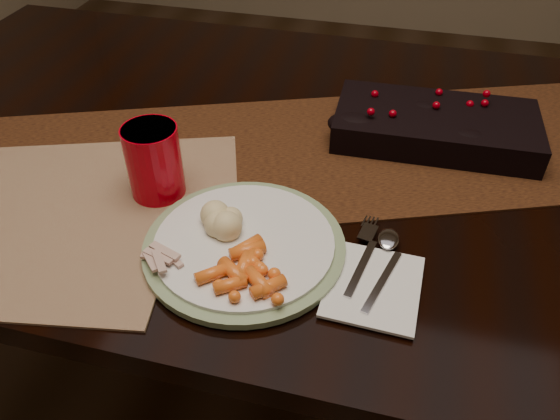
% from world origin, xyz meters
% --- Properties ---
extents(floor, '(5.00, 5.00, 0.00)m').
position_xyz_m(floor, '(0.00, 0.00, 0.00)').
color(floor, black).
rests_on(floor, ground).
extents(dining_table, '(1.80, 1.00, 0.75)m').
position_xyz_m(dining_table, '(0.00, 0.00, 0.38)').
color(dining_table, black).
rests_on(dining_table, floor).
extents(table_runner, '(1.89, 1.04, 0.00)m').
position_xyz_m(table_runner, '(-0.05, -0.06, 0.75)').
color(table_runner, black).
rests_on(table_runner, dining_table).
extents(centerpiece, '(0.36, 0.19, 0.07)m').
position_xyz_m(centerpiece, '(0.24, 0.07, 0.79)').
color(centerpiece, black).
rests_on(centerpiece, table_runner).
extents(placemat_main, '(0.53, 0.46, 0.00)m').
position_xyz_m(placemat_main, '(-0.28, -0.24, 0.75)').
color(placemat_main, '#985D3F').
rests_on(placemat_main, dining_table).
extents(placemat_second, '(0.52, 0.42, 0.00)m').
position_xyz_m(placemat_second, '(-0.35, -0.33, 0.75)').
color(placemat_second, brown).
rests_on(placemat_second, dining_table).
extents(dinner_plate, '(0.37, 0.37, 0.02)m').
position_xyz_m(dinner_plate, '(-0.01, -0.29, 0.76)').
color(dinner_plate, white).
rests_on(dinner_plate, placemat_main).
extents(baby_carrots, '(0.12, 0.11, 0.02)m').
position_xyz_m(baby_carrots, '(0.01, -0.35, 0.78)').
color(baby_carrots, orange).
rests_on(baby_carrots, dinner_plate).
extents(mashed_potatoes, '(0.09, 0.08, 0.04)m').
position_xyz_m(mashed_potatoes, '(-0.05, -0.27, 0.79)').
color(mashed_potatoes, '#EACC86').
rests_on(mashed_potatoes, dinner_plate).
extents(turkey_shreds, '(0.08, 0.07, 0.02)m').
position_xyz_m(turkey_shreds, '(-0.11, -0.36, 0.78)').
color(turkey_shreds, '#D6A78F').
rests_on(turkey_shreds, dinner_plate).
extents(napkin, '(0.13, 0.15, 0.00)m').
position_xyz_m(napkin, '(0.18, -0.32, 0.76)').
color(napkin, white).
rests_on(napkin, placemat_main).
extents(fork, '(0.05, 0.15, 0.00)m').
position_xyz_m(fork, '(0.16, -0.28, 0.76)').
color(fork, silver).
rests_on(fork, napkin).
extents(spoon, '(0.07, 0.16, 0.00)m').
position_xyz_m(spoon, '(0.19, -0.29, 0.76)').
color(spoon, '#AEADC0').
rests_on(spoon, napkin).
extents(red_cup, '(0.11, 0.11, 0.12)m').
position_xyz_m(red_cup, '(-0.19, -0.20, 0.81)').
color(red_cup, '#B4000F').
rests_on(red_cup, placemat_main).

